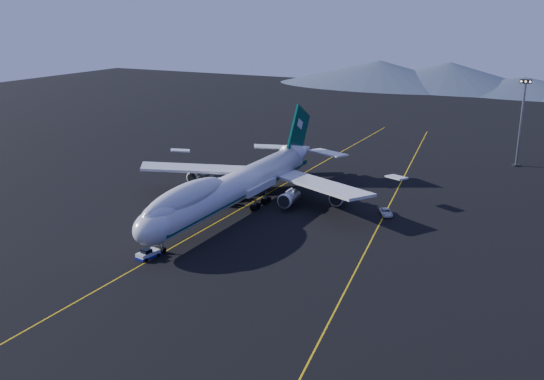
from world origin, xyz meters
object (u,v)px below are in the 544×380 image
at_px(boeing_747, 236,186).
at_px(floodlight_mast, 521,123).
at_px(pushback_tug, 148,255).
at_px(service_van, 386,212).

height_order(boeing_747, floodlight_mast, floodlight_mast).
xyz_separation_m(pushback_tug, floodlight_mast, (51.07, 100.34, 11.69)).
bearing_deg(floodlight_mast, boeing_747, -125.32).
height_order(pushback_tug, floodlight_mast, floodlight_mast).
xyz_separation_m(boeing_747, pushback_tug, (-0.90, -29.53, -5.23)).
relative_size(pushback_tug, service_van, 0.93).
relative_size(service_van, floodlight_mast, 0.20).
bearing_deg(boeing_747, floodlight_mast, 54.68).
xyz_separation_m(boeing_747, floodlight_mast, (50.17, 70.81, 6.47)).
distance_m(boeing_747, service_van, 32.84).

